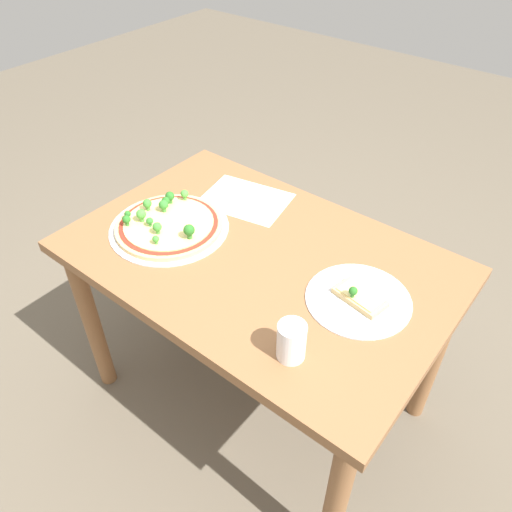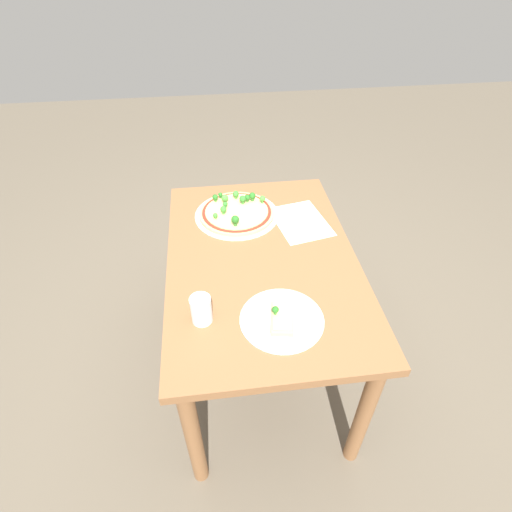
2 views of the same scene
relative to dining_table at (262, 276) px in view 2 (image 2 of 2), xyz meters
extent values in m
plane|color=brown|center=(0.00, 0.00, -0.61)|extent=(8.00, 8.00, 0.00)
cube|color=brown|center=(0.00, 0.00, 0.09)|extent=(1.15, 0.76, 0.04)
cylinder|color=brown|center=(-0.51, -0.32, -0.27)|extent=(0.06, 0.06, 0.68)
cylinder|color=brown|center=(0.51, -0.32, -0.27)|extent=(0.06, 0.06, 0.68)
cylinder|color=brown|center=(-0.51, 0.32, -0.27)|extent=(0.06, 0.06, 0.68)
cylinder|color=brown|center=(0.51, 0.32, -0.27)|extent=(0.06, 0.06, 0.68)
cylinder|color=silver|center=(0.30, 0.07, 0.11)|extent=(0.38, 0.38, 0.00)
cylinder|color=#DBB775|center=(0.30, 0.07, 0.11)|extent=(0.34, 0.34, 0.01)
cylinder|color=#A82D1E|center=(0.30, 0.07, 0.12)|extent=(0.31, 0.31, 0.00)
cylinder|color=#EFD684|center=(0.30, 0.07, 0.13)|extent=(0.29, 0.29, 0.00)
sphere|color=#286B23|center=(0.42, 0.14, 0.15)|extent=(0.02, 0.02, 0.02)
cylinder|color=#37742D|center=(0.42, 0.14, 0.13)|extent=(0.01, 0.01, 0.01)
sphere|color=#479338|center=(0.35, -0.05, 0.15)|extent=(0.03, 0.03, 0.03)
cylinder|color=#51973E|center=(0.35, -0.05, 0.13)|extent=(0.01, 0.01, 0.01)
sphere|color=#286B23|center=(0.37, 0.02, 0.15)|extent=(0.03, 0.03, 0.03)
cylinder|color=#37742D|center=(0.37, 0.02, 0.13)|extent=(0.01, 0.01, 0.01)
sphere|color=#3D8933|center=(0.25, 0.17, 0.15)|extent=(0.02, 0.02, 0.02)
cylinder|color=#488E3A|center=(0.25, 0.17, 0.13)|extent=(0.01, 0.01, 0.01)
sphere|color=#479338|center=(0.37, 0.12, 0.15)|extent=(0.03, 0.03, 0.03)
cylinder|color=#51973E|center=(0.37, 0.12, 0.13)|extent=(0.01, 0.01, 0.01)
sphere|color=#3D8933|center=(0.29, 0.13, 0.15)|extent=(0.03, 0.03, 0.03)
cylinder|color=#488E3A|center=(0.29, 0.13, 0.13)|extent=(0.01, 0.01, 0.01)
sphere|color=#337A2D|center=(0.36, 0.04, 0.15)|extent=(0.03, 0.03, 0.03)
cylinder|color=#3F8136|center=(0.36, 0.04, 0.13)|extent=(0.01, 0.01, 0.01)
sphere|color=#286B23|center=(0.39, 0.16, 0.15)|extent=(0.03, 0.03, 0.03)
cylinder|color=#37742D|center=(0.39, 0.16, 0.13)|extent=(0.01, 0.01, 0.01)
sphere|color=#286B23|center=(0.38, -0.01, 0.15)|extent=(0.03, 0.03, 0.03)
cylinder|color=#37742D|center=(0.38, -0.01, 0.13)|extent=(0.01, 0.01, 0.01)
sphere|color=#3D8933|center=(0.41, 0.07, 0.15)|extent=(0.03, 0.03, 0.03)
cylinder|color=#488E3A|center=(0.41, 0.07, 0.13)|extent=(0.01, 0.01, 0.01)
sphere|color=#337A2D|center=(0.33, 0.12, 0.15)|extent=(0.02, 0.02, 0.02)
cylinder|color=#3F8136|center=(0.33, 0.12, 0.13)|extent=(0.01, 0.01, 0.01)
sphere|color=#286B23|center=(0.19, 0.09, 0.16)|extent=(0.04, 0.04, 0.04)
cylinder|color=#37742D|center=(0.19, 0.09, 0.14)|extent=(0.02, 0.02, 0.02)
cylinder|color=silver|center=(-0.33, -0.02, 0.11)|extent=(0.29, 0.29, 0.00)
cube|color=#DBB775|center=(-0.33, -0.02, 0.12)|extent=(0.15, 0.10, 0.02)
cube|color=#EFD684|center=(-0.33, -0.02, 0.13)|extent=(0.13, 0.08, 0.00)
sphere|color=#286B23|center=(-0.32, 0.00, 0.15)|extent=(0.02, 0.02, 0.02)
cylinder|color=#37742D|center=(-0.32, 0.00, 0.13)|extent=(0.01, 0.01, 0.01)
cylinder|color=white|center=(-0.30, 0.25, 0.16)|extent=(0.07, 0.07, 0.10)
cube|color=silver|center=(0.22, -0.20, 0.10)|extent=(0.32, 0.27, 0.00)
camera|label=1|loc=(-0.71, 0.90, 1.07)|focal=35.00mm
camera|label=2|loc=(-1.19, 0.18, 1.16)|focal=28.00mm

